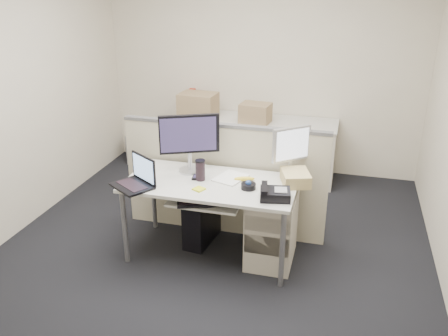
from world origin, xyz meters
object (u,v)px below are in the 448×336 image
(monitor_main, at_px, (190,144))
(desk_phone, at_px, (275,194))
(laptop, at_px, (131,173))
(desk, at_px, (211,189))

(monitor_main, xyz_separation_m, desk_phone, (0.85, -0.36, -0.23))
(monitor_main, bearing_deg, laptop, -153.39)
(laptop, bearing_deg, monitor_main, 84.41)
(desk, xyz_separation_m, laptop, (-0.62, -0.28, 0.19))
(desk, bearing_deg, desk_phone, -16.70)
(desk, height_order, laptop, laptop)
(monitor_main, height_order, desk_phone, monitor_main)
(desk, bearing_deg, monitor_main, 144.25)
(desk_phone, bearing_deg, laptop, 174.31)
(monitor_main, relative_size, laptop, 1.58)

